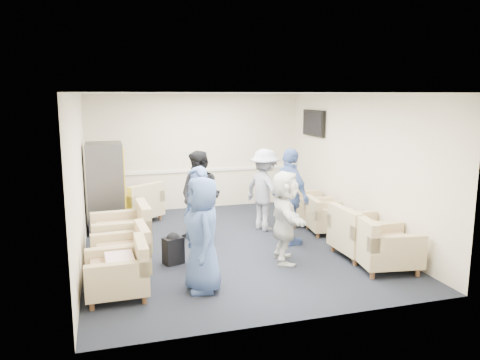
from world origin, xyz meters
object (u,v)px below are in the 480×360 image
object	(u,v)px
vending_machine	(106,187)
person_front_left	(203,234)
armchair_right_near	(382,247)
armchair_right_far	(304,207)
armchair_left_far	(125,234)
person_mid_left	(198,218)
person_back_left	(201,197)
armchair_left_near	(121,273)
armchair_corner	(137,205)
person_mid_right	(290,197)
armchair_right_midnear	(360,235)
armchair_left_mid	(124,255)
armchair_right_midfar	(325,218)
person_back_right	(265,190)
person_front_right	(285,217)

from	to	relation	value
vending_machine	person_front_left	size ratio (longest dim) A/B	1.09
armchair_right_near	armchair_right_far	distance (m)	2.80
armchair_right_near	armchair_right_far	xyz separation A→B (m)	(-0.06, 2.79, -0.01)
armchair_left_far	person_front_left	size ratio (longest dim) A/B	0.61
person_mid_left	person_back_left	world-z (taller)	person_back_left
vending_machine	armchair_left_near	bearing A→B (deg)	-87.82
person_front_left	person_mid_left	world-z (taller)	person_mid_left
armchair_corner	person_mid_right	size ratio (longest dim) A/B	0.72
armchair_left_far	armchair_right_midnear	xyz separation A→B (m)	(3.78, -1.16, -0.01)
armchair_right_midnear	person_mid_left	xyz separation A→B (m)	(-2.71, 0.25, 0.44)
person_mid_left	armchair_corner	bearing A→B (deg)	165.68
person_front_left	person_mid_right	xyz separation A→B (m)	(1.93, 1.57, 0.07)
armchair_left_mid	person_front_left	distance (m)	1.40
vending_machine	armchair_left_mid	bearing A→B (deg)	-85.48
armchair_right_midfar	person_mid_right	size ratio (longest dim) A/B	0.48
person_mid_right	person_back_right	bearing A→B (deg)	-5.95
armchair_left_near	armchair_left_mid	size ratio (longest dim) A/B	0.95
person_mid_left	person_back_right	distance (m)	2.40
armchair_right_midfar	person_mid_right	world-z (taller)	person_mid_right
armchair_right_far	person_front_left	xyz separation A→B (m)	(-2.76, -2.79, 0.46)
person_back_right	person_front_right	world-z (taller)	person_back_right
person_back_right	armchair_left_near	bearing A→B (deg)	107.37
armchair_right_midnear	person_back_right	size ratio (longest dim) A/B	0.56
armchair_corner	armchair_right_midfar	bearing A→B (deg)	115.04
person_mid_left	person_back_left	distance (m)	1.38
armchair_left_mid	person_mid_right	bearing A→B (deg)	100.60
vending_machine	person_mid_left	world-z (taller)	vending_machine
armchair_left_far	vending_machine	size ratio (longest dim) A/B	0.55
armchair_right_near	person_mid_left	bearing A→B (deg)	80.77
armchair_left_far	person_front_right	distance (m)	2.70
vending_machine	person_back_left	xyz separation A→B (m)	(1.66, -1.22, -0.04)
armchair_corner	person_mid_left	world-z (taller)	person_mid_left
vending_machine	person_mid_left	distance (m)	2.88
armchair_right_near	person_front_left	distance (m)	2.86
person_back_left	person_mid_right	size ratio (longest dim) A/B	0.96
armchair_right_far	person_front_left	distance (m)	3.96
person_back_left	armchair_left_far	bearing A→B (deg)	-121.24
person_front_right	person_back_left	bearing A→B (deg)	48.32
armchair_left_mid	armchair_right_midnear	bearing A→B (deg)	83.20
armchair_left_mid	person_mid_left	world-z (taller)	person_mid_left
armchair_right_midnear	armchair_right_midfar	bearing A→B (deg)	-3.01
person_mid_left	person_back_left	xyz separation A→B (m)	(0.33, 1.34, 0.04)
person_back_left	person_back_right	bearing A→B (deg)	55.93
armchair_left_far	armchair_right_midfar	xyz separation A→B (m)	(3.83, 0.22, -0.07)
vending_machine	person_back_left	size ratio (longest dim) A/B	1.04
armchair_right_midfar	person_mid_right	bearing A→B (deg)	121.40
person_back_right	armchair_right_far	bearing A→B (deg)	-98.20
armchair_right_midfar	armchair_corner	xyz separation A→B (m)	(-3.47, 1.89, 0.06)
person_back_left	armchair_right_far	bearing A→B (deg)	56.03
armchair_left_near	armchair_corner	size ratio (longest dim) A/B	0.65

